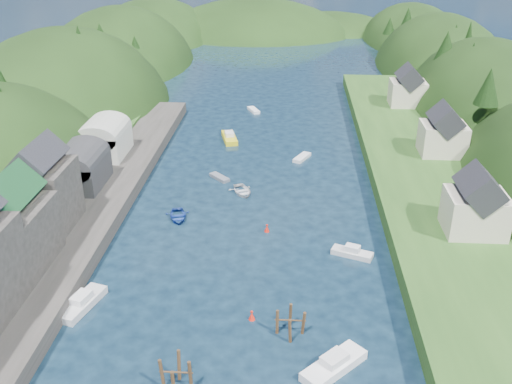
# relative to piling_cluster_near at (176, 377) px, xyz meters

# --- Properties ---
(ground) EXTENTS (600.00, 600.00, 0.00)m
(ground) POSITION_rel_piling_cluster_near_xyz_m (4.80, 53.82, -1.29)
(ground) COLOR black
(ground) RESTS_ON ground
(hillside_left) EXTENTS (44.00, 245.56, 52.00)m
(hillside_left) POSITION_rel_piling_cluster_near_xyz_m (-40.20, 78.82, -9.32)
(hillside_left) COLOR black
(hillside_left) RESTS_ON ground
(hillside_right) EXTENTS (36.00, 245.56, 48.00)m
(hillside_right) POSITION_rel_piling_cluster_near_xyz_m (49.80, 78.82, -8.70)
(hillside_right) COLOR black
(hillside_right) RESTS_ON ground
(far_hills) EXTENTS (103.00, 68.00, 44.00)m
(far_hills) POSITION_rel_piling_cluster_near_xyz_m (6.02, 177.83, -12.09)
(far_hills) COLOR black
(far_hills) RESTS_ON ground
(hill_trees) EXTENTS (91.73, 146.67, 12.68)m
(hill_trees) POSITION_rel_piling_cluster_near_xyz_m (4.75, 68.18, 9.85)
(hill_trees) COLOR black
(hill_trees) RESTS_ON ground
(quay_left) EXTENTS (12.00, 110.00, 2.00)m
(quay_left) POSITION_rel_piling_cluster_near_xyz_m (-19.20, 23.82, -0.29)
(quay_left) COLOR #2D2B28
(quay_left) RESTS_ON ground
(terrace_left_grass) EXTENTS (12.00, 110.00, 2.50)m
(terrace_left_grass) POSITION_rel_piling_cluster_near_xyz_m (-26.20, 23.82, -0.04)
(terrace_left_grass) COLOR #234719
(terrace_left_grass) RESTS_ON ground
(boat_sheds) EXTENTS (7.00, 21.00, 7.50)m
(boat_sheds) POSITION_rel_piling_cluster_near_xyz_m (-21.20, 42.82, 3.98)
(boat_sheds) COLOR #2D2D30
(boat_sheds) RESTS_ON quay_left
(terrace_right) EXTENTS (16.00, 120.00, 2.40)m
(terrace_right) POSITION_rel_piling_cluster_near_xyz_m (29.80, 43.82, -0.09)
(terrace_right) COLOR #234719
(terrace_right) RESTS_ON ground
(right_bank_cottages) EXTENTS (9.00, 59.24, 8.41)m
(right_bank_cottages) POSITION_rel_piling_cluster_near_xyz_m (32.80, 52.16, 4.55)
(right_bank_cottages) COLOR beige
(right_bank_cottages) RESTS_ON terrace_right
(piling_cluster_near) EXTENTS (2.95, 2.78, 3.72)m
(piling_cluster_near) POSITION_rel_piling_cluster_near_xyz_m (0.00, 0.00, 0.00)
(piling_cluster_near) COLOR #382314
(piling_cluster_near) RESTS_ON ground
(piling_cluster_far) EXTENTS (3.06, 2.87, 3.29)m
(piling_cluster_far) POSITION_rel_piling_cluster_near_xyz_m (9.73, 8.02, -0.21)
(piling_cluster_far) COLOR #382314
(piling_cluster_far) RESTS_ON ground
(channel_buoy_near) EXTENTS (0.70, 0.70, 1.10)m
(channel_buoy_near) POSITION_rel_piling_cluster_near_xyz_m (5.81, 9.94, -0.81)
(channel_buoy_near) COLOR red
(channel_buoy_near) RESTS_ON ground
(channel_buoy_far) EXTENTS (0.70, 0.70, 1.10)m
(channel_buoy_far) POSITION_rel_piling_cluster_near_xyz_m (6.47, 28.26, -0.81)
(channel_buoy_far) COLOR red
(channel_buoy_far) RESTS_ON ground
(moored_boats) EXTENTS (33.81, 94.05, 2.47)m
(moored_boats) POSITION_rel_piling_cluster_near_xyz_m (-0.16, 18.02, -0.66)
(moored_boats) COLOR silver
(moored_boats) RESTS_ON ground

